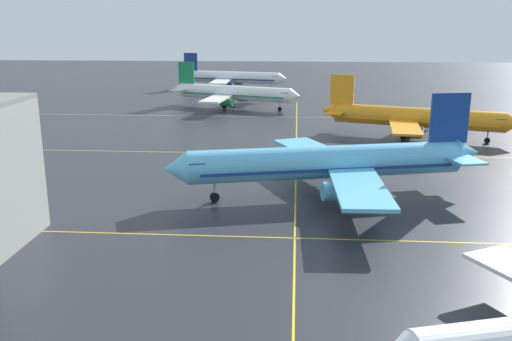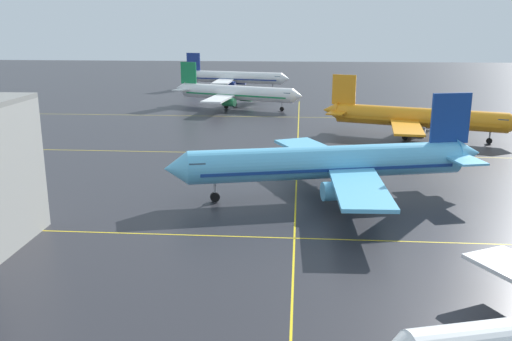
{
  "view_description": "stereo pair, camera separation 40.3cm",
  "coord_description": "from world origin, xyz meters",
  "px_view_note": "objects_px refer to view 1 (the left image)",
  "views": [
    {
      "loc": [
        -0.07,
        -18.03,
        21.45
      ],
      "look_at": [
        -4.47,
        42.22,
        5.37
      ],
      "focal_mm": 39.28,
      "sensor_mm": 36.0,
      "label": 1
    },
    {
      "loc": [
        0.33,
        -18.0,
        21.45
      ],
      "look_at": [
        -4.47,
        42.22,
        5.37
      ],
      "focal_mm": 39.28,
      "sensor_mm": 36.0,
      "label": 2
    }
  ],
  "objects_px": {
    "airliner_third_row": "(414,118)",
    "airliner_far_right_stand": "(231,77)",
    "airliner_second_row": "(330,162)",
    "airliner_far_left_stand": "(233,93)"
  },
  "relations": [
    {
      "from": "airliner_third_row",
      "to": "airliner_far_right_stand",
      "type": "height_order",
      "value": "airliner_far_right_stand"
    },
    {
      "from": "airliner_far_left_stand",
      "to": "airliner_far_right_stand",
      "type": "relative_size",
      "value": 0.95
    },
    {
      "from": "airliner_third_row",
      "to": "airliner_far_right_stand",
      "type": "distance_m",
      "value": 87.5
    },
    {
      "from": "airliner_second_row",
      "to": "airliner_far_right_stand",
      "type": "height_order",
      "value": "airliner_second_row"
    },
    {
      "from": "airliner_second_row",
      "to": "airliner_far_left_stand",
      "type": "xyz_separation_m",
      "value": [
        -20.64,
        74.08,
        -0.52
      ]
    },
    {
      "from": "airliner_far_right_stand",
      "to": "airliner_far_left_stand",
      "type": "bearing_deg",
      "value": -82.63
    },
    {
      "from": "airliner_far_right_stand",
      "to": "airliner_second_row",
      "type": "bearing_deg",
      "value": -77.24
    },
    {
      "from": "airliner_second_row",
      "to": "airliner_far_left_stand",
      "type": "distance_m",
      "value": 76.9
    },
    {
      "from": "airliner_third_row",
      "to": "airliner_far_left_stand",
      "type": "relative_size",
      "value": 1.03
    },
    {
      "from": "airliner_third_row",
      "to": "airliner_far_left_stand",
      "type": "height_order",
      "value": "airliner_third_row"
    }
  ]
}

